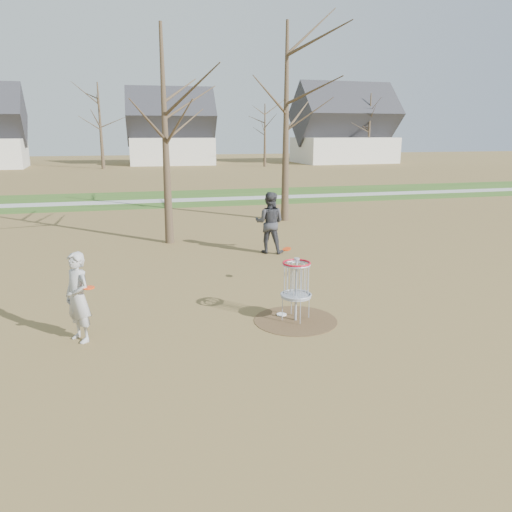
{
  "coord_description": "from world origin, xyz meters",
  "views": [
    {
      "loc": [
        -3.29,
        -9.57,
        3.96
      ],
      "look_at": [
        -0.5,
        1.5,
        1.1
      ],
      "focal_mm": 35.0,
      "sensor_mm": 36.0,
      "label": 1
    }
  ],
  "objects_px": {
    "player_standing": "(78,297)",
    "disc_golf_basket": "(296,280)",
    "player_throwing": "(270,223)",
    "disc_grounded": "(282,314)"
  },
  "relations": [
    {
      "from": "player_standing",
      "to": "player_throwing",
      "type": "relative_size",
      "value": 0.87
    },
    {
      "from": "disc_grounded",
      "to": "disc_golf_basket",
      "type": "distance_m",
      "value": 0.99
    },
    {
      "from": "player_standing",
      "to": "player_throwing",
      "type": "distance_m",
      "value": 8.22
    },
    {
      "from": "player_standing",
      "to": "player_throwing",
      "type": "xyz_separation_m",
      "value": [
        5.51,
        6.1,
        0.14
      ]
    },
    {
      "from": "disc_grounded",
      "to": "disc_golf_basket",
      "type": "xyz_separation_m",
      "value": [
        0.2,
        -0.37,
        0.89
      ]
    },
    {
      "from": "disc_golf_basket",
      "to": "player_standing",
      "type": "bearing_deg",
      "value": 179.65
    },
    {
      "from": "player_standing",
      "to": "disc_golf_basket",
      "type": "distance_m",
      "value": 4.38
    },
    {
      "from": "player_throwing",
      "to": "disc_golf_basket",
      "type": "bearing_deg",
      "value": 104.54
    },
    {
      "from": "player_standing",
      "to": "disc_grounded",
      "type": "distance_m",
      "value": 4.29
    },
    {
      "from": "player_standing",
      "to": "disc_golf_basket",
      "type": "relative_size",
      "value": 1.31
    }
  ]
}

